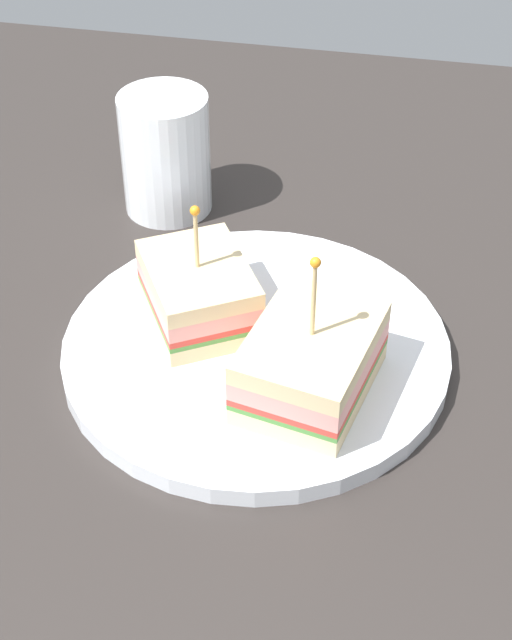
# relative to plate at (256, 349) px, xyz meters

# --- Properties ---
(ground_plane) EXTENTS (1.03, 1.03, 0.02)m
(ground_plane) POSITION_rel_plate_xyz_m (0.00, 0.00, -0.02)
(ground_plane) COLOR #2D2826
(plate) EXTENTS (0.27, 0.27, 0.01)m
(plate) POSITION_rel_plate_xyz_m (0.00, 0.00, 0.00)
(plate) COLOR white
(plate) RESTS_ON ground_plane
(sandwich_half_front) EXTENTS (0.11, 0.11, 0.10)m
(sandwich_half_front) POSITION_rel_plate_xyz_m (-0.02, -0.05, 0.03)
(sandwich_half_front) COLOR beige
(sandwich_half_front) RESTS_ON plate
(sandwich_half_back) EXTENTS (0.12, 0.09, 0.11)m
(sandwich_half_back) POSITION_rel_plate_xyz_m (0.04, 0.04, 0.03)
(sandwich_half_back) COLOR beige
(sandwich_half_back) RESTS_ON plate
(drink_glass) EXTENTS (0.07, 0.07, 0.10)m
(drink_glass) POSITION_rel_plate_xyz_m (-0.18, -0.11, 0.04)
(drink_glass) COLOR beige
(drink_glass) RESTS_ON ground_plane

